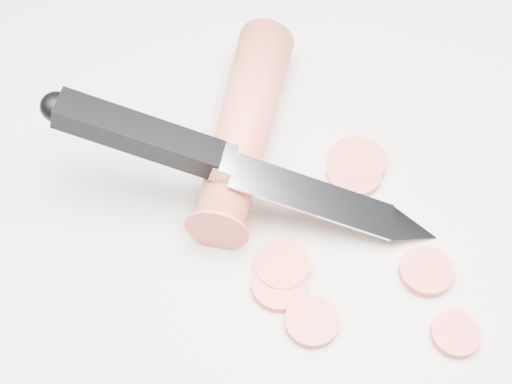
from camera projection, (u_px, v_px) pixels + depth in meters
ground at (309, 179)px, 0.49m from camera, size 2.40×2.40×0.00m
carrot at (244, 126)px, 0.49m from camera, size 0.14×0.15×0.04m
carrot_slice_0 at (312, 321)px, 0.43m from camera, size 0.03×0.03×0.01m
carrot_slice_1 at (279, 285)px, 0.44m from camera, size 0.04×0.04×0.01m
carrot_slice_2 at (358, 162)px, 0.50m from camera, size 0.04×0.04×0.01m
carrot_slice_3 at (426, 271)px, 0.45m from camera, size 0.03×0.03×0.01m
carrot_slice_4 at (354, 174)px, 0.49m from camera, size 0.04×0.04×0.01m
carrot_slice_5 at (282, 265)px, 0.45m from camera, size 0.04×0.04×0.01m
carrot_slice_6 at (456, 334)px, 0.43m from camera, size 0.03×0.03×0.01m
kitchen_knife at (246, 167)px, 0.45m from camera, size 0.21×0.19×0.08m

